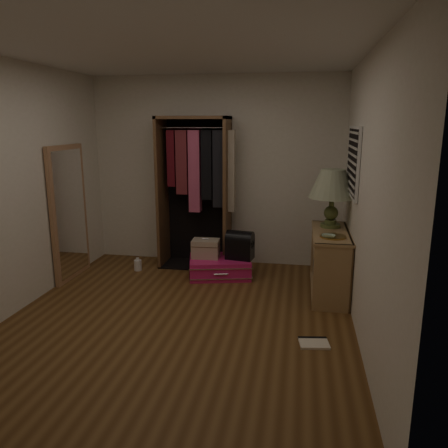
{
  "coord_description": "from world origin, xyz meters",
  "views": [
    {
      "loc": [
        1.18,
        -3.98,
        1.97
      ],
      "look_at": [
        0.3,
        0.95,
        0.8
      ],
      "focal_mm": 35.0,
      "sensor_mm": 36.0,
      "label": 1
    }
  ],
  "objects": [
    {
      "name": "open_wardrobe",
      "position": [
        -0.2,
        1.77,
        1.21
      ],
      "size": [
        1.03,
        0.5,
        2.05
      ],
      "color": "brown",
      "rests_on": "ground"
    },
    {
      "name": "black_bag",
      "position": [
        0.43,
        1.39,
        0.43
      ],
      "size": [
        0.37,
        0.27,
        0.37
      ],
      "rotation": [
        0.0,
        0.0,
        -0.15
      ],
      "color": "black",
      "rests_on": "pink_suitcase"
    },
    {
      "name": "console_bookshelf",
      "position": [
        1.53,
        1.04,
        0.39
      ],
      "size": [
        0.42,
        1.12,
        0.75
      ],
      "color": "#A0794D",
      "rests_on": "ground"
    },
    {
      "name": "table_lamp",
      "position": [
        1.54,
        1.23,
        1.25
      ],
      "size": [
        0.7,
        0.7,
        0.69
      ],
      "rotation": [
        0.0,
        0.0,
        0.33
      ],
      "color": "#4C5B2C",
      "rests_on": "console_bookshelf"
    },
    {
      "name": "floor_book",
      "position": [
        1.35,
        -0.26,
        0.01
      ],
      "size": [
        0.29,
        0.25,
        0.02
      ],
      "rotation": [
        0.0,
        0.0,
        0.15
      ],
      "color": "#F6E8CF",
      "rests_on": "ground"
    },
    {
      "name": "ceramic_bowl",
      "position": [
        1.49,
        0.7,
        0.77
      ],
      "size": [
        0.16,
        0.16,
        0.04
      ],
      "primitive_type": "imported",
      "rotation": [
        0.0,
        0.0,
        -0.06
      ],
      "color": "#9FBC9D",
      "rests_on": "console_bookshelf"
    },
    {
      "name": "train_case",
      "position": [
        -0.02,
        1.36,
        0.37
      ],
      "size": [
        0.36,
        0.26,
        0.26
      ],
      "rotation": [
        0.0,
        0.0,
        0.04
      ],
      "color": "tan",
      "rests_on": "pink_suitcase"
    },
    {
      "name": "pink_suitcase",
      "position": [
        0.17,
        1.36,
        0.12
      ],
      "size": [
        0.91,
        0.75,
        0.24
      ],
      "rotation": [
        0.0,
        0.0,
        0.23
      ],
      "color": "#D81A68",
      "rests_on": "ground"
    },
    {
      "name": "white_jug",
      "position": [
        -0.97,
        1.38,
        0.08
      ],
      "size": [
        0.13,
        0.13,
        0.18
      ],
      "rotation": [
        0.0,
        0.0,
        -0.31
      ],
      "color": "white",
      "rests_on": "ground"
    },
    {
      "name": "ground",
      "position": [
        0.0,
        0.0,
        0.0
      ],
      "size": [
        4.0,
        4.0,
        0.0
      ],
      "primitive_type": "plane",
      "color": "brown",
      "rests_on": "ground"
    },
    {
      "name": "brass_tray",
      "position": [
        1.54,
        0.75,
        0.76
      ],
      "size": [
        0.35,
        0.35,
        0.02
      ],
      "rotation": [
        0.0,
        0.0,
        0.32
      ],
      "color": "#AC8942",
      "rests_on": "console_bookshelf"
    },
    {
      "name": "room_walls",
      "position": [
        0.08,
        0.04,
        1.5
      ],
      "size": [
        3.52,
        4.02,
        2.6
      ],
      "color": "silver",
      "rests_on": "ground"
    },
    {
      "name": "floor_mirror",
      "position": [
        -1.7,
        1.0,
        0.85
      ],
      "size": [
        0.06,
        0.8,
        1.7
      ],
      "color": "#AB7853",
      "rests_on": "ground"
    }
  ]
}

